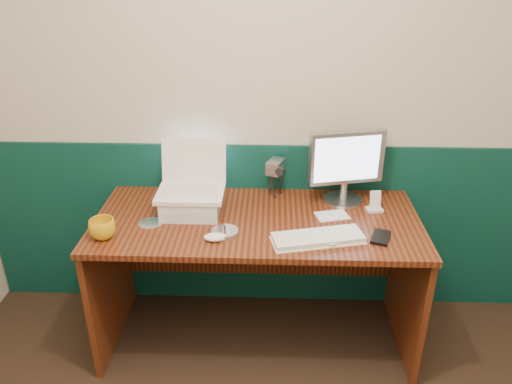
{
  "coord_description": "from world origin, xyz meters",
  "views": [
    {
      "loc": [
        -0.1,
        -0.76,
        1.94
      ],
      "look_at": [
        -0.17,
        1.23,
        0.97
      ],
      "focal_mm": 35.0,
      "sensor_mm": 36.0,
      "label": 1
    }
  ],
  "objects_px": {
    "laptop": "(189,170)",
    "monitor": "(345,168)",
    "keyboard": "(318,239)",
    "desk": "(257,281)",
    "mug": "(102,229)",
    "camcorder": "(275,179)"
  },
  "relations": [
    {
      "from": "desk",
      "to": "keyboard",
      "type": "relative_size",
      "value": 3.89
    },
    {
      "from": "desk",
      "to": "laptop",
      "type": "xyz_separation_m",
      "value": [
        -0.33,
        0.05,
        0.61
      ]
    },
    {
      "from": "monitor",
      "to": "desk",
      "type": "bearing_deg",
      "value": -168.43
    },
    {
      "from": "laptop",
      "to": "mug",
      "type": "xyz_separation_m",
      "value": [
        -0.37,
        -0.26,
        -0.19
      ]
    },
    {
      "from": "keyboard",
      "to": "desk",
      "type": "bearing_deg",
      "value": 132.11
    },
    {
      "from": "laptop",
      "to": "mug",
      "type": "height_order",
      "value": "laptop"
    },
    {
      "from": "mug",
      "to": "laptop",
      "type": "bearing_deg",
      "value": 35.17
    },
    {
      "from": "laptop",
      "to": "keyboard",
      "type": "height_order",
      "value": "laptop"
    },
    {
      "from": "laptop",
      "to": "keyboard",
      "type": "relative_size",
      "value": 0.8
    },
    {
      "from": "desk",
      "to": "mug",
      "type": "xyz_separation_m",
      "value": [
        -0.7,
        -0.2,
        0.42
      ]
    },
    {
      "from": "keyboard",
      "to": "mug",
      "type": "bearing_deg",
      "value": 167.21
    },
    {
      "from": "camcorder",
      "to": "desk",
      "type": "bearing_deg",
      "value": -86.63
    },
    {
      "from": "camcorder",
      "to": "laptop",
      "type": "bearing_deg",
      "value": -131.67
    },
    {
      "from": "keyboard",
      "to": "monitor",
      "type": "bearing_deg",
      "value": 54.84
    },
    {
      "from": "desk",
      "to": "monitor",
      "type": "distance_m",
      "value": 0.75
    },
    {
      "from": "laptop",
      "to": "keyboard",
      "type": "xyz_separation_m",
      "value": [
        0.61,
        -0.25,
        -0.22
      ]
    },
    {
      "from": "desk",
      "to": "keyboard",
      "type": "bearing_deg",
      "value": -34.54
    },
    {
      "from": "keyboard",
      "to": "camcorder",
      "type": "distance_m",
      "value": 0.51
    },
    {
      "from": "keyboard",
      "to": "camcorder",
      "type": "relative_size",
      "value": 2.13
    },
    {
      "from": "monitor",
      "to": "mug",
      "type": "xyz_separation_m",
      "value": [
        -1.14,
        -0.41,
        -0.14
      ]
    },
    {
      "from": "laptop",
      "to": "monitor",
      "type": "height_order",
      "value": "monitor"
    },
    {
      "from": "desk",
      "to": "mug",
      "type": "relative_size",
      "value": 13.29
    }
  ]
}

